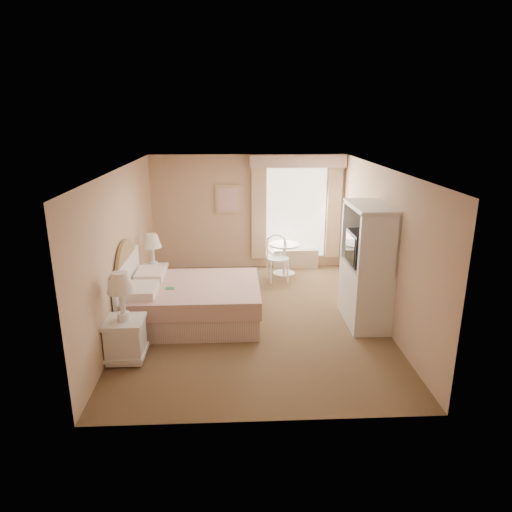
{
  "coord_description": "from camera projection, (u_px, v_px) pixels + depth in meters",
  "views": [
    {
      "loc": [
        -0.31,
        -7.08,
        3.29
      ],
      "look_at": [
        0.05,
        0.3,
        1.0
      ],
      "focal_mm": 32.0,
      "sensor_mm": 36.0,
      "label": 1
    }
  ],
  "objects": [
    {
      "name": "cafe_chair",
      "position": [
        277.0,
        254.0,
        9.38
      ],
      "size": [
        0.51,
        0.51,
        0.95
      ],
      "rotation": [
        0.0,
        0.0,
        0.12
      ],
      "color": "white",
      "rests_on": "room"
    },
    {
      "name": "armoire",
      "position": [
        366.0,
        275.0,
        7.37
      ],
      "size": [
        0.59,
        1.18,
        1.97
      ],
      "color": "silver",
      "rests_on": "room"
    },
    {
      "name": "framed_art",
      "position": [
        228.0,
        199.0,
        9.85
      ],
      "size": [
        0.52,
        0.04,
        0.62
      ],
      "color": "tan",
      "rests_on": "room"
    },
    {
      "name": "nightstand_far",
      "position": [
        154.0,
        273.0,
        8.6
      ],
      "size": [
        0.49,
        0.49,
        1.18
      ],
      "color": "silver",
      "rests_on": "room"
    },
    {
      "name": "nightstand_near",
      "position": [
        125.0,
        328.0,
        6.27
      ],
      "size": [
        0.53,
        0.53,
        1.28
      ],
      "color": "silver",
      "rests_on": "room"
    },
    {
      "name": "bed",
      "position": [
        186.0,
        301.0,
        7.51
      ],
      "size": [
        2.16,
        1.7,
        1.51
      ],
      "color": "tan",
      "rests_on": "room"
    },
    {
      "name": "round_table",
      "position": [
        284.0,
        254.0,
        9.75
      ],
      "size": [
        0.64,
        0.64,
        0.67
      ],
      "color": "white",
      "rests_on": "room"
    },
    {
      "name": "room",
      "position": [
        254.0,
        247.0,
        7.37
      ],
      "size": [
        4.21,
        5.51,
        2.51
      ],
      "color": "brown",
      "rests_on": "ground"
    },
    {
      "name": "window",
      "position": [
        297.0,
        209.0,
        9.93
      ],
      "size": [
        2.05,
        0.22,
        2.51
      ],
      "color": "white",
      "rests_on": "room"
    }
  ]
}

